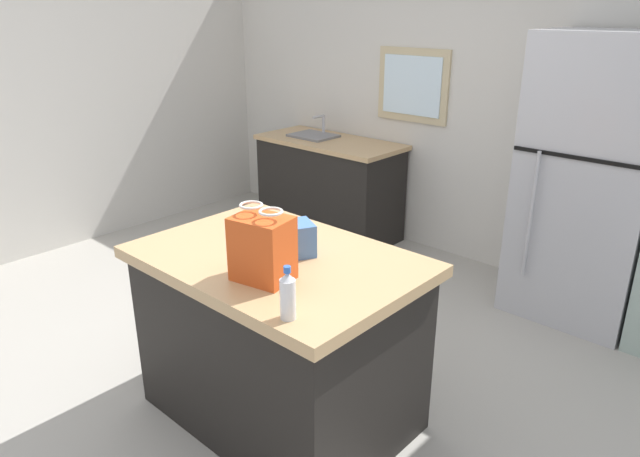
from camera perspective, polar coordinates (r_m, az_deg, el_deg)
The scene contains 10 objects.
ground at distance 3.44m, azimuth -5.70°, elevation -14.69°, with size 6.78×6.78×0.00m, color #ADA89E.
back_wall at distance 4.78m, azimuth 15.77°, elevation 11.43°, with size 5.65×0.13×2.53m.
left_wall at distance 5.32m, azimuth -27.57°, elevation 10.75°, with size 0.10×4.78×2.53m.
kitchen_island at distance 2.94m, azimuth -4.01°, elevation -10.69°, with size 1.34×0.93×0.91m.
refrigerator at distance 4.13m, azimuth 25.09°, elevation 4.09°, with size 0.81×0.66×1.87m.
sink_counter at distance 5.36m, azimuth 0.87°, elevation 4.27°, with size 1.36×0.62×1.07m.
shopping_bag at distance 2.45m, azimuth -5.71°, elevation -1.92°, with size 0.27×0.22×0.33m.
small_box at distance 2.71m, azimuth -2.18°, elevation -0.99°, with size 0.16×0.13×0.16m, color #4775B7.
bottle at distance 2.16m, azimuth -3.20°, elevation -6.62°, with size 0.06×0.06×0.21m.
ear_defenders at distance 3.14m, azimuth -6.76°, elevation 0.92°, with size 0.21×0.21×0.06m.
Camera 1 is at (2.11, -1.83, 2.01)m, focal length 32.43 mm.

